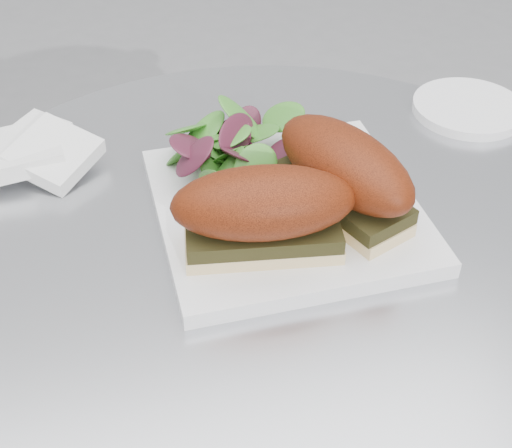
# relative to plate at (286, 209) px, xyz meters

# --- Properties ---
(table) EXTENTS (0.70, 0.70, 0.73)m
(table) POSITION_rel_plate_xyz_m (-0.03, -0.04, -0.25)
(table) COLOR silver
(table) RESTS_ON ground
(plate) EXTENTS (0.24, 0.24, 0.02)m
(plate) POSITION_rel_plate_xyz_m (0.00, 0.00, 0.00)
(plate) COLOR white
(plate) RESTS_ON table
(sandwich_left) EXTENTS (0.16, 0.09, 0.08)m
(sandwich_left) POSITION_rel_plate_xyz_m (-0.04, -0.06, 0.05)
(sandwich_left) COLOR beige
(sandwich_left) RESTS_ON plate
(sandwich_right) EXTENTS (0.13, 0.17, 0.08)m
(sandwich_right) POSITION_rel_plate_xyz_m (0.05, -0.02, 0.05)
(sandwich_right) COLOR beige
(sandwich_right) RESTS_ON plate
(salad) EXTENTS (0.12, 0.12, 0.05)m
(salad) POSITION_rel_plate_xyz_m (-0.03, 0.07, 0.03)
(salad) COLOR #4C9A32
(salad) RESTS_ON plate
(napkin) EXTENTS (0.15, 0.15, 0.02)m
(napkin) POSITION_rel_plate_xyz_m (-0.23, 0.14, 0.00)
(napkin) COLOR white
(napkin) RESTS_ON table
(saucer) EXTENTS (0.13, 0.13, 0.01)m
(saucer) POSITION_rel_plate_xyz_m (0.25, 0.13, -0.00)
(saucer) COLOR white
(saucer) RESTS_ON table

